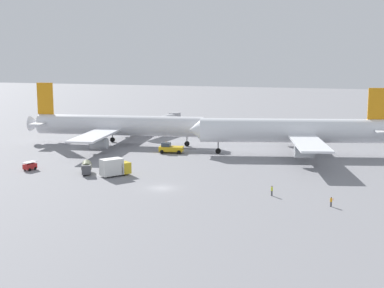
% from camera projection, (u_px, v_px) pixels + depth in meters
% --- Properties ---
extents(ground_plane, '(600.00, 600.00, 0.00)m').
position_uv_depth(ground_plane, '(162.00, 188.00, 96.97)').
color(ground_plane, gray).
extents(airliner_at_gate_left, '(50.15, 48.73, 16.06)m').
position_uv_depth(airliner_at_gate_left, '(118.00, 126.00, 143.17)').
color(airliner_at_gate_left, silver).
rests_on(airliner_at_gate_left, ground).
extents(airliner_being_pushed, '(48.11, 48.62, 15.81)m').
position_uv_depth(airliner_being_pushed, '(293.00, 131.00, 128.62)').
color(airliner_being_pushed, white).
rests_on(airliner_being_pushed, ground).
extents(pushback_tug, '(9.06, 3.78, 2.76)m').
position_uv_depth(pushback_tug, '(170.00, 148.00, 131.33)').
color(pushback_tug, gold).
rests_on(pushback_tug, ground).
extents(gse_fuel_bowser_stubby, '(3.91, 5.22, 2.40)m').
position_uv_depth(gse_fuel_bowser_stubby, '(86.00, 167.00, 108.28)').
color(gse_fuel_bowser_stubby, '#666B4C').
rests_on(gse_fuel_bowser_stubby, ground).
extents(gse_baggage_cart_trailing, '(2.21, 3.04, 1.71)m').
position_uv_depth(gse_baggage_cart_trailing, '(30.00, 166.00, 111.94)').
color(gse_baggage_cart_trailing, red).
rests_on(gse_baggage_cart_trailing, ground).
extents(gse_catering_truck_tall, '(5.40, 6.12, 3.50)m').
position_uv_depth(gse_catering_truck_tall, '(115.00, 167.00, 106.38)').
color(gse_catering_truck_tall, gold).
rests_on(gse_catering_truck_tall, ground).
extents(ground_crew_wing_walker_right, '(0.36, 0.36, 1.72)m').
position_uv_depth(ground_crew_wing_walker_right, '(272.00, 191.00, 91.57)').
color(ground_crew_wing_walker_right, '#4C4C51').
rests_on(ground_crew_wing_walker_right, ground).
extents(ground_crew_ramp_agent_by_cones, '(0.50, 0.36, 1.54)m').
position_uv_depth(ground_crew_ramp_agent_by_cones, '(331.00, 202.00, 85.09)').
color(ground_crew_ramp_agent_by_cones, '#4C4C51').
rests_on(ground_crew_ramp_agent_by_cones, ground).
extents(jet_bridge, '(5.61, 21.91, 5.59)m').
position_uv_depth(jet_bridge, '(163.00, 121.00, 162.80)').
color(jet_bridge, '#B7B7BC').
rests_on(jet_bridge, ground).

